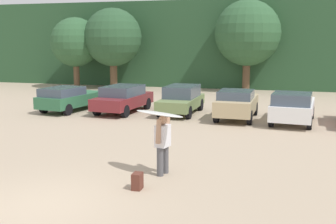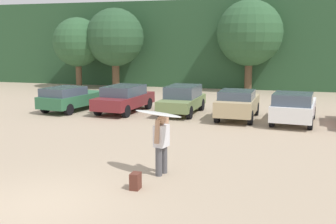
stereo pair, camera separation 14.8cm
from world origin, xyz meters
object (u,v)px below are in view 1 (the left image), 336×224
surfboard_white (159,114)px  parked_car_maroon (123,98)px  backpack_dropped (137,181)px  parked_car_tan (237,103)px  person_adult (163,142)px  parked_car_white (293,107)px  parked_car_olive_green (181,99)px  parked_car_forest_green (69,98)px

surfboard_white → parked_car_maroon: bearing=-35.8°
backpack_dropped → parked_car_maroon: bearing=113.2°
parked_car_tan → person_adult: 9.66m
parked_car_maroon → person_adult: size_ratio=2.53×
parked_car_white → parked_car_tan: bearing=86.5°
person_adult → surfboard_white: size_ratio=0.97×
person_adult → parked_car_maroon: bearing=-48.9°
parked_car_olive_green → parked_car_forest_green: bearing=99.4°
parked_car_tan → backpack_dropped: (-1.47, -10.98, -0.58)m
parked_car_maroon → surfboard_white: size_ratio=2.46×
surfboard_white → parked_car_tan: bearing=-69.9°
parked_car_white → backpack_dropped: bearing=163.9°
parked_car_maroon → backpack_dropped: size_ratio=10.02×
parked_car_forest_green → surfboard_white: surfboard_white is taller
parked_car_maroon → person_adult: bearing=-147.3°
parked_car_white → person_adult: 9.94m
parked_car_maroon → backpack_dropped: parked_car_maroon is taller
parked_car_forest_green → parked_car_maroon: parked_car_maroon is taller
parked_car_olive_green → backpack_dropped: 11.94m
parked_car_maroon → surfboard_white: surfboard_white is taller
parked_car_tan → surfboard_white: bearing=174.8°
parked_car_forest_green → surfboard_white: (8.22, -9.69, 1.12)m
parked_car_tan → parked_car_maroon: bearing=88.7°
person_adult → backpack_dropped: 1.63m
person_adult → backpack_dropped: person_adult is taller
parked_car_white → surfboard_white: bearing=162.5°
parked_car_olive_green → person_adult: size_ratio=2.38×
parked_car_white → person_adult: (-3.89, -9.15, 0.20)m
parked_car_maroon → person_adult: 11.22m
parked_car_forest_green → parked_car_white: parked_car_white is taller
parked_car_tan → person_adult: size_ratio=2.29×
parked_car_forest_green → parked_car_white: (12.17, -0.40, 0.05)m
parked_car_forest_green → parked_car_olive_green: 6.42m
parked_car_maroon → backpack_dropped: (4.86, -11.35, -0.57)m
parked_car_maroon → parked_car_tan: bearing=-88.0°
backpack_dropped → person_adult: bearing=77.6°
parked_car_maroon → surfboard_white: (5.10, -10.10, 1.07)m
parked_car_olive_green → parked_car_tan: 3.20m
parked_car_forest_green → surfboard_white: 12.76m
person_adult → parked_car_olive_green: bearing=-65.8°
backpack_dropped → parked_car_forest_green: bearing=126.1°
parked_car_tan → person_adult: (-1.16, -9.59, 0.20)m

